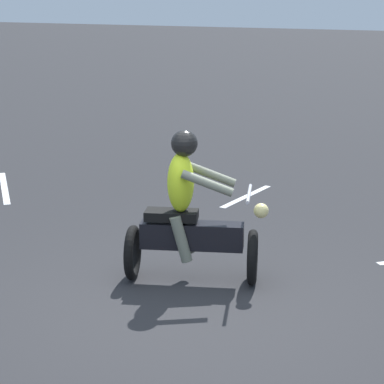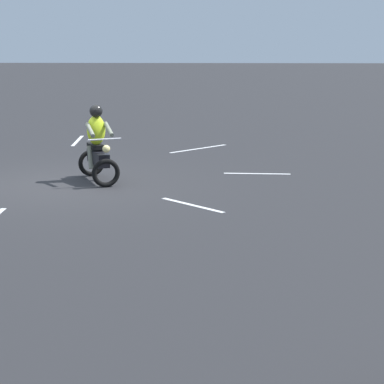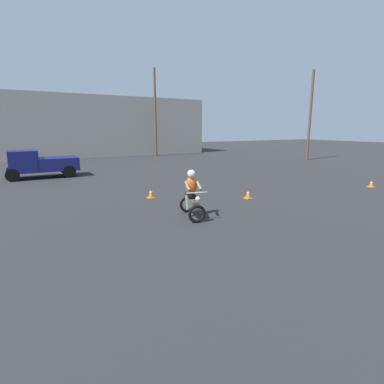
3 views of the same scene
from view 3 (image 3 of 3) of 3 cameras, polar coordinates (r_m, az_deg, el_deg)
motorcycle_rider_background at (r=10.36m, az=-0.05°, el=-0.90°), size 0.98×1.56×1.66m
pickup_truck at (r=21.04m, az=-26.97°, el=4.96°), size 4.13×1.96×1.73m
traffic_cone_near_left at (r=13.44m, az=-7.81°, el=-0.34°), size 0.32×0.32×0.39m
traffic_cone_near_right at (r=13.46m, az=10.64°, el=-0.49°), size 0.32×0.32×0.37m
traffic_cone_mid_left at (r=18.43m, az=30.98°, el=1.32°), size 0.32×0.32×0.35m
utility_pole_near at (r=31.62m, az=21.58°, el=13.31°), size 0.24×0.24×8.39m
utility_pole_far at (r=33.98m, az=-7.01°, el=14.69°), size 0.24×0.24×9.33m
building_backdrop at (r=39.06m, az=-25.04°, el=11.23°), size 33.48×11.88×6.49m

